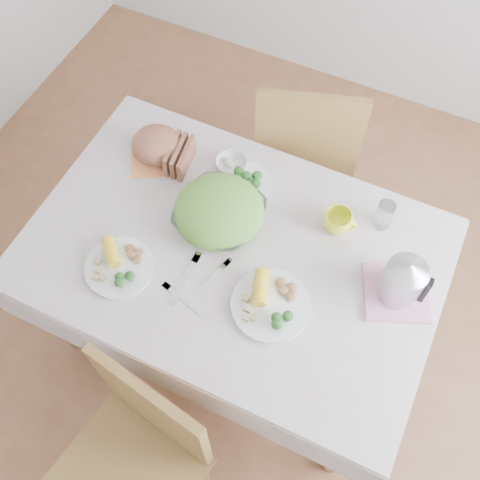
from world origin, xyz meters
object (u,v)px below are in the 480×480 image
at_px(dining_table, 234,295).
at_px(yellow_mug, 337,221).
at_px(electric_kettle, 404,278).
at_px(chair_far, 304,148).
at_px(dinner_plate_left, 120,268).
at_px(salad_bowl, 219,215).
at_px(dinner_plate_right, 271,305).
at_px(chair_near, 126,478).

distance_m(dining_table, yellow_mug, 0.58).
bearing_deg(electric_kettle, chair_far, 117.52).
bearing_deg(dining_table, dinner_plate_left, -143.87).
relative_size(dining_table, yellow_mug, 12.83).
bearing_deg(dining_table, electric_kettle, 8.30).
relative_size(chair_far, yellow_mug, 9.31).
relative_size(chair_far, salad_bowl, 3.23).
relative_size(dinner_plate_left, dinner_plate_right, 0.90).
relative_size(salad_bowl, yellow_mug, 2.88).
relative_size(chair_near, chair_far, 0.98).
bearing_deg(chair_near, chair_far, 99.42).
bearing_deg(chair_near, salad_bowl, 104.92).
xyz_separation_m(yellow_mug, electric_kettle, (0.28, -0.17, 0.08)).
relative_size(dining_table, dinner_plate_right, 5.06).
distance_m(dining_table, electric_kettle, 0.78).
height_order(dining_table, dinner_plate_left, dinner_plate_left).
bearing_deg(yellow_mug, chair_far, 119.88).
bearing_deg(chair_far, chair_near, 72.27).
xyz_separation_m(salad_bowl, yellow_mug, (0.41, 0.16, 0.00)).
bearing_deg(chair_near, yellow_mug, 83.02).
distance_m(salad_bowl, electric_kettle, 0.69).
distance_m(dinner_plate_left, yellow_mug, 0.81).
distance_m(chair_near, yellow_mug, 1.17).
height_order(dining_table, chair_far, chair_far).
bearing_deg(chair_far, yellow_mug, 102.50).
relative_size(dining_table, dinner_plate_left, 5.62).
bearing_deg(chair_near, dinner_plate_right, 80.77).
height_order(dinner_plate_right, electric_kettle, electric_kettle).
bearing_deg(dinner_plate_left, chair_far, 72.69).
distance_m(chair_far, salad_bowl, 0.78).
xyz_separation_m(salad_bowl, dinner_plate_left, (-0.23, -0.34, -0.03)).
bearing_deg(salad_bowl, dinner_plate_right, -37.46).
bearing_deg(dinner_plate_left, electric_kettle, 19.59).
bearing_deg(salad_bowl, dining_table, -43.65).
xyz_separation_m(chair_near, electric_kettle, (0.61, 0.91, 0.42)).
xyz_separation_m(dining_table, electric_kettle, (0.59, 0.09, 0.51)).
distance_m(chair_near, chair_far, 1.62).
bearing_deg(dinner_plate_right, dining_table, 145.82).
distance_m(chair_far, yellow_mug, 0.71).
xyz_separation_m(dinner_plate_left, electric_kettle, (0.92, 0.33, 0.11)).
height_order(dinner_plate_left, dinner_plate_right, dinner_plate_right).
bearing_deg(yellow_mug, chair_near, -106.76).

